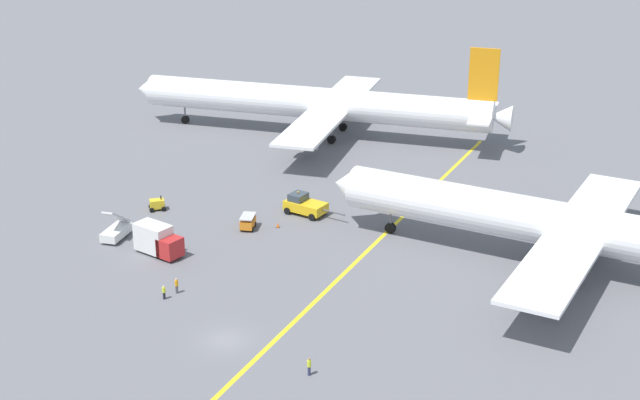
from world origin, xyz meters
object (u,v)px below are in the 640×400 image
(gse_stair_truck_yellow, at_px, (116,230))
(gse_baggage_cart_trailing, at_px, (248,222))
(pushback_tug, at_px, (305,205))
(ground_crew_wing_walker_right, at_px, (177,285))
(airliner_at_gate_left, at_px, (318,104))
(ground_crew_marshaller_foreground, at_px, (164,292))
(ground_crew_ramp_agent_by_cones, at_px, (309,366))
(airliner_being_pushed, at_px, (560,226))
(gse_gpu_cart_small, at_px, (157,204))
(traffic_cone_wingtip_port, at_px, (278,225))
(gse_catering_truck_tall, at_px, (158,240))

(gse_stair_truck_yellow, xyz_separation_m, gse_baggage_cart_trailing, (12.45, 9.49, -0.16))
(pushback_tug, relative_size, ground_crew_wing_walker_right, 4.97)
(airliner_at_gate_left, distance_m, ground_crew_wing_walker_right, 56.59)
(pushback_tug, xyz_separation_m, ground_crew_marshaller_foreground, (-2.28, -27.01, -0.40))
(ground_crew_wing_walker_right, xyz_separation_m, ground_crew_ramp_agent_by_cones, (19.61, -7.86, 0.03))
(gse_stair_truck_yellow, bearing_deg, ground_crew_wing_walker_right, -30.32)
(airliner_being_pushed, height_order, ground_crew_marshaller_foreground, airliner_being_pushed)
(airliner_being_pushed, distance_m, gse_gpu_cart_small, 50.09)
(traffic_cone_wingtip_port, bearing_deg, ground_crew_ramp_agent_by_cones, -56.21)
(gse_stair_truck_yellow, relative_size, gse_catering_truck_tall, 0.79)
(gse_gpu_cart_small, relative_size, gse_baggage_cart_trailing, 0.85)
(gse_stair_truck_yellow, height_order, gse_baggage_cart_trailing, gse_stair_truck_yellow)
(ground_crew_marshaller_foreground, bearing_deg, airliner_at_gate_left, 100.86)
(airliner_at_gate_left, relative_size, ground_crew_marshaller_foreground, 39.40)
(airliner_at_gate_left, relative_size, gse_stair_truck_yellow, 12.53)
(airliner_at_gate_left, height_order, ground_crew_marshaller_foreground, airliner_at_gate_left)
(pushback_tug, bearing_deg, gse_stair_truck_yellow, -134.23)
(gse_gpu_cart_small, bearing_deg, gse_catering_truck_tall, -53.47)
(airliner_at_gate_left, bearing_deg, ground_crew_marshaller_foreground, -79.14)
(traffic_cone_wingtip_port, bearing_deg, gse_baggage_cart_trailing, -146.81)
(airliner_at_gate_left, height_order, pushback_tug, airliner_at_gate_left)
(gse_baggage_cart_trailing, distance_m, ground_crew_wing_walker_right, 18.10)
(gse_catering_truck_tall, distance_m, ground_crew_marshaller_foreground, 11.28)
(gse_gpu_cart_small, relative_size, traffic_cone_wingtip_port, 4.39)
(gse_baggage_cart_trailing, bearing_deg, gse_catering_truck_tall, -116.20)
(pushback_tug, bearing_deg, gse_gpu_cart_small, -157.16)
(gse_catering_truck_tall, xyz_separation_m, ground_crew_marshaller_foreground, (7.03, -8.77, -0.96))
(pushback_tug, distance_m, ground_crew_marshaller_foreground, 27.11)
(airliner_being_pushed, bearing_deg, gse_catering_truck_tall, -157.89)
(pushback_tug, xyz_separation_m, gse_catering_truck_tall, (-9.31, -18.24, 0.56))
(airliner_being_pushed, bearing_deg, ground_crew_ramp_agent_by_cones, -114.42)
(gse_catering_truck_tall, height_order, ground_crew_wing_walker_right, gse_catering_truck_tall)
(airliner_being_pushed, relative_size, pushback_tug, 6.41)
(airliner_at_gate_left, relative_size, airliner_being_pushed, 1.12)
(gse_gpu_cart_small, distance_m, ground_crew_ramp_agent_by_cones, 43.61)
(ground_crew_wing_walker_right, bearing_deg, ground_crew_ramp_agent_by_cones, -21.84)
(airliner_being_pushed, distance_m, pushback_tug, 32.42)
(airliner_being_pushed, height_order, gse_gpu_cart_small, airliner_being_pushed)
(airliner_at_gate_left, xyz_separation_m, ground_crew_ramp_agent_by_cones, (30.94, -63.13, -4.30))
(gse_stair_truck_yellow, height_order, ground_crew_wing_walker_right, gse_stair_truck_yellow)
(pushback_tug, height_order, gse_gpu_cart_small, pushback_tug)
(pushback_tug, bearing_deg, traffic_cone_wingtip_port, -99.51)
(pushback_tug, height_order, gse_stair_truck_yellow, gse_stair_truck_yellow)
(pushback_tug, bearing_deg, gse_baggage_cart_trailing, -118.24)
(traffic_cone_wingtip_port, bearing_deg, gse_stair_truck_yellow, -143.45)
(gse_baggage_cart_trailing, bearing_deg, ground_crew_marshaller_foreground, -85.16)
(gse_gpu_cart_small, xyz_separation_m, ground_crew_ramp_agent_by_cones, (35.12, -25.85, 0.13))
(gse_baggage_cart_trailing, distance_m, ground_crew_ramp_agent_by_cones, 33.72)
(airliner_being_pushed, bearing_deg, gse_gpu_cart_small, -173.18)
(gse_gpu_cart_small, relative_size, ground_crew_wing_walker_right, 1.54)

